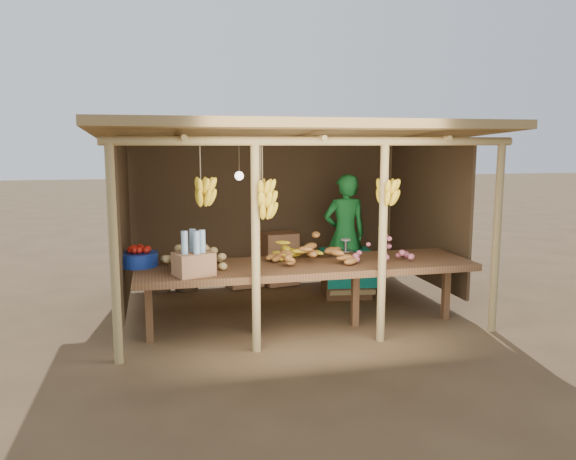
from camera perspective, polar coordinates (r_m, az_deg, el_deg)
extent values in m
plane|color=brown|center=(7.62, 0.00, -7.83)|extent=(60.00, 60.00, 0.00)
cylinder|color=tan|center=(5.72, -17.26, -2.46)|extent=(0.09, 0.09, 2.20)
cylinder|color=tan|center=(6.85, 20.43, -0.82)|extent=(0.09, 0.09, 2.20)
cylinder|color=tan|center=(8.68, -16.00, 1.30)|extent=(0.09, 0.09, 2.20)
cylinder|color=tan|center=(9.46, 10.32, 2.08)|extent=(0.09, 0.09, 2.20)
cylinder|color=tan|center=(5.79, -3.29, -1.94)|extent=(0.09, 0.09, 2.20)
cylinder|color=tan|center=(6.18, 9.58, -1.36)|extent=(0.09, 0.09, 2.20)
cylinder|color=tan|center=(5.85, 3.46, 9.01)|extent=(4.40, 0.09, 0.09)
cylinder|color=tan|center=(8.77, -2.31, 8.91)|extent=(4.40, 0.09, 0.09)
cube|color=#A1814B|center=(7.30, 0.00, 9.66)|extent=(4.70, 3.50, 0.28)
cube|color=#493622|center=(8.80, -2.24, 2.45)|extent=(4.20, 0.04, 1.98)
cube|color=#493622|center=(7.37, -16.30, 0.89)|extent=(0.04, 2.40, 1.98)
cube|color=#493622|center=(8.28, 13.83, 1.81)|extent=(0.04, 2.40, 1.98)
cube|color=brown|center=(6.53, 1.94, -3.74)|extent=(3.90, 1.05, 0.08)
cube|color=brown|center=(6.41, -13.94, -7.93)|extent=(0.08, 0.08, 0.72)
cube|color=brown|center=(6.50, -3.23, -7.45)|extent=(0.08, 0.08, 0.72)
cube|color=brown|center=(6.81, 6.83, -6.75)|extent=(0.08, 0.08, 0.72)
cube|color=brown|center=(7.30, 15.75, -5.96)|extent=(0.08, 0.08, 0.72)
cylinder|color=navy|center=(6.58, -14.96, -2.90)|extent=(0.44, 0.44, 0.15)
cube|color=#9B6945|center=(5.99, -9.56, -3.42)|extent=(0.46, 0.42, 0.24)
imported|color=#186D2A|center=(8.15, 5.79, -0.48)|extent=(0.64, 0.43, 1.75)
cube|color=brown|center=(8.15, 5.92, -4.60)|extent=(0.72, 0.64, 0.60)
cube|color=#0B826F|center=(8.08, 5.96, -2.32)|extent=(0.80, 0.71, 0.06)
cube|color=#9B6945|center=(8.72, -0.85, -4.19)|extent=(0.57, 0.48, 0.40)
cube|color=#9B6945|center=(8.64, -0.86, -1.59)|extent=(0.57, 0.48, 0.40)
cube|color=#9B6945|center=(8.62, -4.45, -4.37)|extent=(0.57, 0.48, 0.40)
ellipsoid|color=#493622|center=(8.52, -13.03, -4.45)|extent=(0.45, 0.45, 0.60)
ellipsoid|color=#493622|center=(8.53, -10.30, -4.35)|extent=(0.45, 0.45, 0.60)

